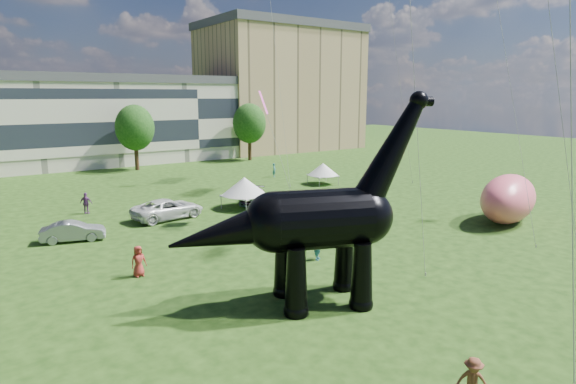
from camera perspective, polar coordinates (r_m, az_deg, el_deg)
ground at (r=20.56m, az=8.54°, el=-18.21°), size 220.00×220.00×0.00m
apartment_block at (r=93.88m, az=-0.90°, el=11.93°), size 28.00×18.00×22.00m
tree_mid_right at (r=69.05m, az=-17.72°, el=7.68°), size 5.20×5.20×9.44m
tree_far_right at (r=76.35m, az=-4.61°, el=8.48°), size 5.20×5.20×9.44m
dinosaur_sculpture at (r=23.26m, az=2.75°, el=-3.73°), size 12.88×6.48×10.73m
car_grey at (r=37.23m, az=-24.12°, el=-4.28°), size 4.51×2.60×1.40m
car_white at (r=41.30m, az=-14.04°, el=-1.95°), size 6.30×3.55×1.66m
car_dark at (r=46.00m, az=-4.24°, el=-0.50°), size 4.43×4.66×1.33m
gazebo_near at (r=43.80m, az=-5.19°, el=0.67°), size 5.17×5.17×2.85m
gazebo_far at (r=55.73m, az=4.16°, el=2.69°), size 3.88×3.88×2.45m
inflatable_pink at (r=42.64m, az=24.64°, el=-0.71°), size 8.60×6.16×3.88m
visitors at (r=32.27m, az=-14.66°, el=-5.63°), size 46.94×42.96×1.87m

